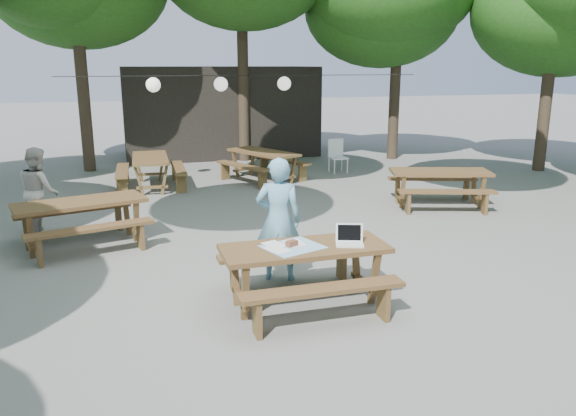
% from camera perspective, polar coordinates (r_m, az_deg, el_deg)
% --- Properties ---
extents(ground, '(80.00, 80.00, 0.00)m').
position_cam_1_polar(ground, '(8.71, 1.82, -4.83)').
color(ground, slate).
rests_on(ground, ground).
extents(pavilion, '(6.00, 3.00, 2.80)m').
position_cam_1_polar(pavilion, '(18.62, -7.03, 9.77)').
color(pavilion, black).
rests_on(pavilion, ground).
extents(main_picnic_table, '(2.00, 1.58, 0.75)m').
position_cam_1_polar(main_picnic_table, '(6.87, 1.68, -6.76)').
color(main_picnic_table, brown).
rests_on(main_picnic_table, ground).
extents(picnic_table_nw, '(2.24, 2.02, 0.75)m').
position_cam_1_polar(picnic_table_nw, '(9.64, -20.20, -1.41)').
color(picnic_table_nw, brown).
rests_on(picnic_table_nw, ground).
extents(picnic_table_ne, '(2.29, 2.09, 0.75)m').
position_cam_1_polar(picnic_table_ne, '(12.03, 15.10, 2.01)').
color(picnic_table_ne, brown).
rests_on(picnic_table_ne, ground).
extents(picnic_table_far_w, '(1.64, 2.03, 0.75)m').
position_cam_1_polar(picnic_table_far_w, '(13.75, -13.76, 3.59)').
color(picnic_table_far_w, brown).
rests_on(picnic_table_far_w, ground).
extents(picnic_table_far_e, '(2.24, 2.39, 0.75)m').
position_cam_1_polar(picnic_table_far_e, '(14.22, -2.51, 4.34)').
color(picnic_table_far_e, brown).
rests_on(picnic_table_far_e, ground).
extents(woman, '(0.72, 0.59, 1.69)m').
position_cam_1_polar(woman, '(7.54, -0.96, -1.16)').
color(woman, '#6CA9C5').
rests_on(woman, ground).
extents(second_person, '(0.81, 0.89, 1.50)m').
position_cam_1_polar(second_person, '(10.61, -23.96, 1.65)').
color(second_person, beige).
rests_on(second_person, ground).
extents(plastic_chair, '(0.46, 0.46, 0.90)m').
position_cam_1_polar(plastic_chair, '(15.40, 5.09, 4.58)').
color(plastic_chair, white).
rests_on(plastic_chair, ground).
extents(laptop, '(0.40, 0.35, 0.24)m').
position_cam_1_polar(laptop, '(6.85, 6.26, -3.15)').
color(laptop, white).
rests_on(laptop, main_picnic_table).
extents(tabletop_clutter, '(0.80, 0.73, 0.08)m').
position_cam_1_polar(tabletop_clutter, '(6.70, 0.37, -3.89)').
color(tabletop_clutter, '#3994C3').
rests_on(tabletop_clutter, main_picnic_table).
extents(paper_lanterns, '(9.00, 0.34, 0.38)m').
position_cam_1_polar(paper_lanterns, '(14.02, -6.79, 12.40)').
color(paper_lanterns, black).
rests_on(paper_lanterns, ground).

